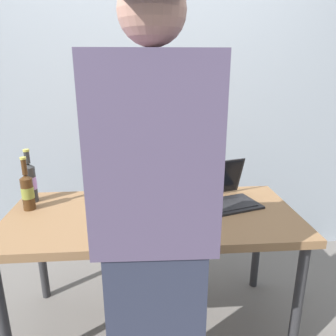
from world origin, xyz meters
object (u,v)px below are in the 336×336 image
object	(u,v)px
laptop	(223,193)
coffee_mug	(151,194)
beer_bottle_dark	(30,181)
person_figure	(155,236)
beer_bottle_brown	(27,191)

from	to	relation	value
laptop	coffee_mug	world-z (taller)	laptop
coffee_mug	beer_bottle_dark	bearing A→B (deg)	173.85
beer_bottle_dark	coffee_mug	xyz separation A→B (m)	(0.69, -0.07, -0.07)
laptop	beer_bottle_dark	world-z (taller)	beer_bottle_dark
laptop	coffee_mug	xyz separation A→B (m)	(-0.42, 0.03, -0.00)
laptop	person_figure	size ratio (longest dim) A/B	0.23
laptop	beer_bottle_brown	distance (m)	1.08
laptop	beer_bottle_dark	xyz separation A→B (m)	(-1.10, 0.10, 0.07)
beer_bottle_brown	beer_bottle_dark	size ratio (longest dim) A/B	0.95
beer_bottle_brown	person_figure	world-z (taller)	person_figure
person_figure	coffee_mug	size ratio (longest dim) A/B	15.60
beer_bottle_dark	person_figure	world-z (taller)	person_figure
beer_bottle_dark	coffee_mug	world-z (taller)	beer_bottle_dark
beer_bottle_brown	coffee_mug	distance (m)	0.67
beer_bottle_dark	coffee_mug	bearing A→B (deg)	-6.15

